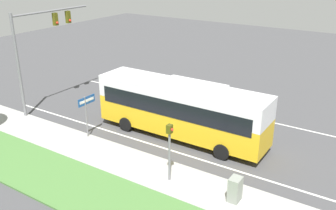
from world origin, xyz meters
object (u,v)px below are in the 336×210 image
Objects in this scene: signal_gantry at (39,40)px; street_sign at (86,108)px; bus at (181,107)px; utility_cabinet at (235,189)px; pedestrian_signal at (170,144)px.

street_sign is at bearing -107.52° from signal_gantry.
signal_gantry is 2.61× the size of street_sign.
utility_cabinet is at bearing -128.68° from bus.
street_sign reaches higher than utility_cabinet.
signal_gantry is 13.87m from pedestrian_signal.
utility_cabinet is (-1.25, -10.47, -1.29)m from street_sign.
bus is 1.52× the size of signal_gantry.
signal_gantry is 7.17m from street_sign.
pedestrian_signal is (-4.71, -2.19, 0.12)m from bus.
street_sign is at bearing 78.48° from pedestrian_signal.
bus is 11.46m from signal_gantry.
bus is 9.26× the size of utility_cabinet.
utility_cabinet is at bearing -87.08° from pedestrian_signal.
signal_gantry is 17.48m from utility_cabinet.
utility_cabinet is (-3.18, -16.59, -4.50)m from signal_gantry.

